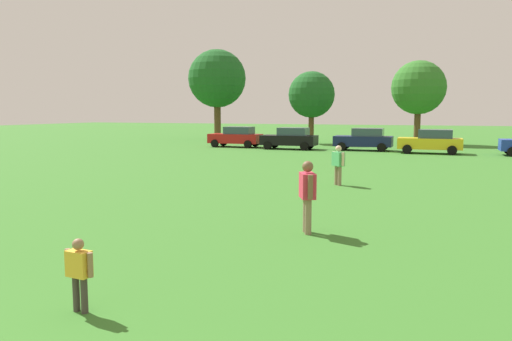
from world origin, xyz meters
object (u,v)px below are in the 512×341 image
Objects in this scene: parked_car_black_1 at (290,138)px; parked_car_navy_2 at (364,139)px; bystander_near_trees at (338,162)px; tree_center at (419,88)px; tree_left at (312,95)px; parked_car_red_0 at (236,137)px; parked_car_yellow_3 at (431,141)px; adult_bystander at (307,191)px; tree_far_left at (217,79)px; child_kite_flyer at (79,269)px.

parked_car_navy_2 is (5.64, 0.65, 0.00)m from parked_car_black_1.
tree_center is at bearing -48.61° from bystander_near_trees.
parked_car_red_0 is at bearing -125.41° from tree_left.
tree_left reaches higher than parked_car_yellow_3.
adult_bystander is 41.29m from tree_far_left.
child_kite_flyer is 0.17× the size of tree_left.
bystander_near_trees is at bearing 94.44° from parked_car_navy_2.
bystander_near_trees is at bearing -74.18° from tree_left.
tree_center is (9.11, 9.67, 4.17)m from parked_car_black_1.
tree_far_left reaches higher than parked_car_red_0.
adult_bystander is at bearing 115.28° from parked_car_red_0.
tree_far_left is (-18.67, 36.46, 5.23)m from adult_bystander.
tree_far_left is (-16.69, 42.30, 5.62)m from child_kite_flyer.
parked_car_red_0 is (-10.72, 32.72, 0.20)m from child_kite_flyer.
parked_car_navy_2 is at bearing -49.90° from tree_left.
parked_car_navy_2 is (-0.22, 32.57, 0.20)m from child_kite_flyer.
adult_bystander reaches higher than child_kite_flyer.
parked_car_black_1 reaches higher than bystander_near_trees.
tree_left is (4.74, 6.68, 3.58)m from parked_car_red_0.
parked_car_red_0 is at bearing -0.86° from parked_car_navy_2.
adult_bystander is (1.98, 5.84, 0.39)m from child_kite_flyer.
tree_center reaches higher than parked_car_yellow_3.
tree_left reaches higher than parked_car_navy_2.
tree_far_left is 1.41× the size of tree_left.
parked_car_navy_2 is at bearing 97.94° from child_kite_flyer.
parked_car_yellow_3 is (2.58, 25.54, -0.19)m from adult_bystander.
adult_bystander is 29.73m from parked_car_red_0.
adult_bystander is at bearing -92.03° from tree_center.
tree_left is 9.49m from tree_center.
parked_car_red_0 is (-11.94, 18.71, -0.09)m from bystander_near_trees.
child_kite_flyer is 0.26× the size of parked_car_navy_2.
parked_car_yellow_3 is (10.42, -0.54, 0.00)m from parked_car_black_1.
child_kite_flyer is at bearing 108.13° from parked_car_red_0.
bystander_near_trees is 0.37× the size of parked_car_red_0.
adult_bystander is 8.21m from bystander_near_trees.
parked_car_navy_2 is 19.88m from tree_far_left.
child_kite_flyer is 0.26× the size of parked_car_yellow_3.
parked_car_navy_2 reaches higher than child_kite_flyer.
tree_far_left is at bearing -30.58° from parked_car_navy_2.
tree_left is at bearing -125.41° from parked_car_red_0.
adult_bystander is 27.23m from parked_car_black_1.
tree_left is at bearing 106.18° from child_kite_flyer.
parked_car_red_0 and parked_car_yellow_3 have the same top height.
tree_left is (10.71, -2.90, -1.84)m from tree_far_left.
parked_car_yellow_3 is at bearing -37.29° from tree_left.
parked_car_black_1 and parked_car_navy_2 have the same top height.
child_kite_flyer is at bearing 81.73° from parked_car_yellow_3.
parked_car_black_1 reaches higher than child_kite_flyer.
tree_far_left is at bearing -27.21° from parked_car_yellow_3.
bystander_near_trees is 0.17× the size of tree_far_left.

